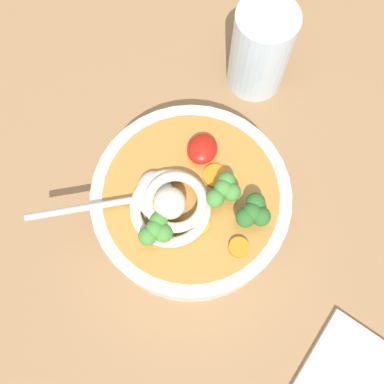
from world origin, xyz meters
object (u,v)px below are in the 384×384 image
object	(u,v)px
soup_bowl	(192,200)
soup_spoon	(144,198)
drinking_glass	(260,50)
noodle_pile	(172,205)

from	to	relation	value
soup_bowl	soup_spoon	size ratio (longest dim) A/B	1.46
drinking_glass	soup_bowl	bearing A→B (deg)	178.37
noodle_pile	soup_bowl	bearing A→B (deg)	-26.19
soup_bowl	drinking_glass	distance (cm)	21.71
drinking_glass	noodle_pile	bearing A→B (deg)	175.40
noodle_pile	soup_spoon	bearing A→B (deg)	95.38
noodle_pile	drinking_glass	bearing A→B (deg)	-4.60
soup_bowl	noodle_pile	xyz separation A→B (cm)	(-2.72, 1.34, 4.28)
soup_bowl	drinking_glass	world-z (taller)	drinking_glass
soup_spoon	drinking_glass	distance (cm)	25.06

